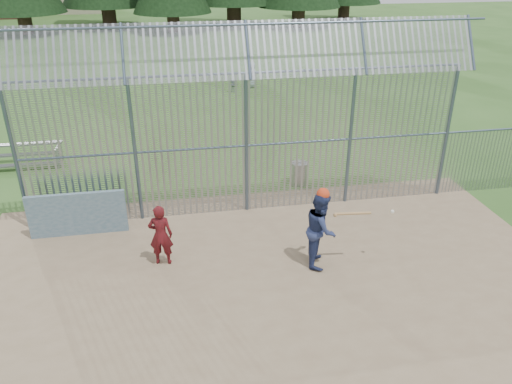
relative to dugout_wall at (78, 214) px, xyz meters
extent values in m
plane|color=#2D511E|center=(4.60, -2.90, -0.62)|extent=(120.00, 120.00, 0.00)
cube|color=#756047|center=(4.60, -3.40, -0.61)|extent=(14.00, 10.00, 0.02)
cube|color=#38566B|center=(0.00, 0.00, 0.00)|extent=(2.50, 0.12, 1.20)
imported|color=navy|center=(5.88, -2.42, 0.33)|extent=(0.93, 1.07, 1.86)
imported|color=maroon|center=(2.15, -1.76, 0.18)|extent=(0.61, 0.45, 1.55)
imported|color=gray|center=(7.19, 14.71, 0.06)|extent=(0.80, 0.73, 1.37)
imported|color=slate|center=(6.02, 13.81, -0.20)|extent=(0.54, 0.41, 0.85)
sphere|color=red|center=(5.88, -2.42, 1.24)|extent=(0.30, 0.30, 0.30)
cylinder|color=#AA7F4C|center=(6.58, -2.57, 0.76)|extent=(0.85, 0.15, 0.07)
sphere|color=#AA7F4C|center=(6.15, -2.57, 0.76)|extent=(0.09, 0.09, 0.09)
sphere|color=white|center=(7.52, -2.63, 0.75)|extent=(0.09, 0.09, 0.09)
cylinder|color=#92969A|center=(6.54, 2.06, -0.27)|extent=(0.52, 0.52, 0.70)
cylinder|color=#9EA0A5|center=(6.54, 2.06, 0.10)|extent=(0.56, 0.56, 0.05)
sphere|color=#9EA0A5|center=(6.54, 2.06, 0.15)|extent=(0.10, 0.10, 0.10)
cube|color=slate|center=(-2.76, 4.83, -0.42)|extent=(3.00, 0.25, 0.05)
cube|color=slate|center=(-2.76, 5.18, -0.17)|extent=(3.00, 0.25, 0.05)
cube|color=slate|center=(-2.76, 5.53, 0.08)|extent=(3.00, 0.25, 0.05)
cube|color=gray|center=(-1.36, 5.18, -0.27)|extent=(0.06, 0.90, 0.70)
cylinder|color=#47566B|center=(-1.40, 0.60, 1.38)|extent=(0.10, 0.10, 4.00)
cylinder|color=#47566B|center=(1.60, 0.60, 1.38)|extent=(0.10, 0.10, 4.00)
cylinder|color=#47566B|center=(4.60, 0.60, 1.38)|extent=(0.10, 0.10, 4.00)
cylinder|color=#47566B|center=(7.60, 0.60, 1.38)|extent=(0.10, 0.10, 4.00)
cylinder|color=#47566B|center=(10.60, 0.60, 1.38)|extent=(0.10, 0.10, 4.00)
cylinder|color=#47566B|center=(4.60, 0.60, 3.38)|extent=(12.00, 0.07, 0.07)
cylinder|color=#47566B|center=(4.60, 0.60, 1.38)|extent=(12.00, 0.06, 0.06)
cube|color=gray|center=(4.60, 0.60, 1.38)|extent=(12.00, 0.02, 4.00)
cube|color=gray|center=(4.60, 0.23, 4.03)|extent=(12.00, 0.77, 1.31)
cylinder|color=#47566B|center=(10.60, 0.60, 0.38)|extent=(0.08, 0.08, 2.00)
cylinder|color=#332319|center=(-9.40, 37.10, 0.91)|extent=(1.19, 1.19, 3.06)
cylinder|color=#332319|center=(-2.40, 40.10, 1.09)|extent=(1.33, 1.33, 3.42)
cylinder|color=#332319|center=(3.60, 36.10, 0.82)|extent=(1.12, 1.12, 2.88)
cylinder|color=#332319|center=(9.60, 39.10, 1.18)|extent=(1.40, 1.40, 3.60)
cylinder|color=#332319|center=(15.60, 37.10, 1.00)|extent=(1.26, 1.26, 3.24)
cylinder|color=#332319|center=(21.60, 41.10, 0.91)|extent=(1.19, 1.19, 3.06)
camera|label=1|loc=(2.58, -12.14, 6.27)|focal=35.00mm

